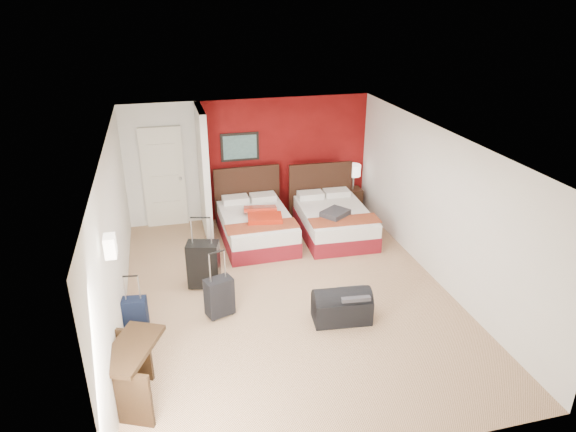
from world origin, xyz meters
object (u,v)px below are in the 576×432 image
object	(u,v)px
duffel_bag	(342,308)
desk	(134,374)
bed_right	(334,223)
suitcase_charcoal	(219,298)
bed_left	(257,228)
nightstand	(352,200)
table_lamp	(353,177)
suitcase_navy	(136,315)
red_suitcase_open	(262,214)
suitcase_black	(204,266)

from	to	relation	value
duffel_bag	desk	xyz separation A→B (m)	(-2.88, -0.93, 0.17)
bed_right	suitcase_charcoal	size ratio (longest dim) A/B	3.12
suitcase_charcoal	duffel_bag	xyz separation A→B (m)	(1.71, -0.56, -0.08)
bed_left	nightstand	size ratio (longest dim) A/B	3.50
table_lamp	duffel_bag	world-z (taller)	table_lamp
bed_right	duffel_bag	distance (m)	2.86
bed_left	suitcase_navy	size ratio (longest dim) A/B	3.97
bed_left	duffel_bag	distance (m)	2.94
bed_left	suitcase_navy	distance (m)	3.21
bed_right	desk	world-z (taller)	desk
bed_left	red_suitcase_open	bearing A→B (deg)	-46.21
suitcase_black	desk	xyz separation A→B (m)	(-1.03, -2.37, 0.01)
red_suitcase_open	duffel_bag	bearing A→B (deg)	-69.07
suitcase_charcoal	bed_right	bearing A→B (deg)	21.42
nightstand	table_lamp	xyz separation A→B (m)	(0.00, 0.00, 0.53)
suitcase_charcoal	table_lamp	bearing A→B (deg)	25.21
red_suitcase_open	suitcase_charcoal	size ratio (longest dim) A/B	1.47
nightstand	suitcase_charcoal	size ratio (longest dim) A/B	0.90
nightstand	desk	bearing A→B (deg)	-131.18
table_lamp	desk	distance (m)	6.52
desk	suitcase_charcoal	bearing A→B (deg)	76.47
red_suitcase_open	duffel_bag	world-z (taller)	red_suitcase_open
bed_left	desk	xyz separation A→B (m)	(-2.17, -3.79, 0.11)
bed_left	nightstand	distance (m)	2.48
nightstand	duffel_bag	bearing A→B (deg)	-110.54
suitcase_navy	desk	bearing A→B (deg)	-81.05
bed_left	suitcase_black	xyz separation A→B (m)	(-1.14, -1.42, 0.10)
table_lamp	duffel_bag	size ratio (longest dim) A/B	0.65
red_suitcase_open	suitcase_navy	bearing A→B (deg)	-127.29
suitcase_charcoal	red_suitcase_open	bearing A→B (deg)	44.09
red_suitcase_open	table_lamp	size ratio (longest dim) A/B	1.59
suitcase_black	duffel_bag	size ratio (longest dim) A/B	0.90
suitcase_navy	bed_left	bearing A→B (deg)	54.48
nightstand	bed_left	bearing A→B (deg)	-155.56
bed_right	suitcase_black	xyz separation A→B (m)	(-2.67, -1.29, 0.10)
suitcase_charcoal	desk	xyz separation A→B (m)	(-1.17, -1.49, 0.09)
table_lamp	nightstand	bearing A→B (deg)	0.00
suitcase_navy	suitcase_charcoal	bearing A→B (deg)	9.42
duffel_bag	suitcase_black	bearing A→B (deg)	147.92
bed_left	suitcase_navy	world-z (taller)	bed_left
table_lamp	desk	bearing A→B (deg)	-133.39
red_suitcase_open	nightstand	bearing A→B (deg)	33.90
bed_right	table_lamp	world-z (taller)	table_lamp
desk	red_suitcase_open	bearing A→B (deg)	82.94
desk	bed_right	bearing A→B (deg)	69.31
bed_right	nightstand	size ratio (longest dim) A/B	3.48
suitcase_black	suitcase_charcoal	distance (m)	0.90
bed_right	suitcase_charcoal	distance (m)	3.34
red_suitcase_open	bed_right	bearing A→B (deg)	7.65
bed_left	red_suitcase_open	world-z (taller)	red_suitcase_open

